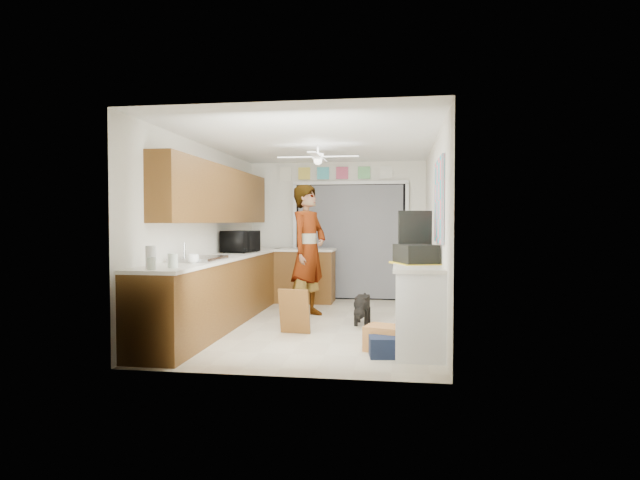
{
  "coord_description": "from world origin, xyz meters",
  "views": [
    {
      "loc": [
        1.13,
        -7.23,
        1.42
      ],
      "look_at": [
        0.0,
        0.4,
        1.15
      ],
      "focal_mm": 30.0,
      "sensor_mm": 36.0,
      "label": 1
    }
  ],
  "objects": [
    {
      "name": "header_frame_4",
      "position": [
        0.9,
        2.47,
        2.3
      ],
      "size": [
        0.22,
        0.02,
        0.22
      ],
      "primitive_type": "cube",
      "color": "silver",
      "rests_on": "wall_back"
    },
    {
      "name": "left_base_cabinets",
      "position": [
        -1.3,
        0.0,
        0.45
      ],
      "size": [
        0.6,
        4.8,
        0.9
      ],
      "primitive_type": "cube",
      "color": "brown",
      "rests_on": "floor"
    },
    {
      "name": "dog",
      "position": [
        0.64,
        0.09,
        0.22
      ],
      "size": [
        0.28,
        0.57,
        0.44
      ],
      "primitive_type": "cube",
      "rotation": [
        0.0,
        0.0,
        -0.06
      ],
      "color": "black",
      "rests_on": "floor"
    },
    {
      "name": "microwave",
      "position": [
        -1.3,
        0.76,
        1.11
      ],
      "size": [
        0.49,
        0.65,
        0.33
      ],
      "primitive_type": "imported",
      "rotation": [
        0.0,
        0.0,
        1.43
      ],
      "color": "black",
      "rests_on": "left_countertop"
    },
    {
      "name": "wall_front",
      "position": [
        0.0,
        -2.5,
        1.25
      ],
      "size": [
        3.2,
        0.0,
        3.2
      ],
      "primitive_type": "plane",
      "rotation": [
        -1.57,
        0.0,
        0.0
      ],
      "color": "silver",
      "rests_on": "ground"
    },
    {
      "name": "wall_left",
      "position": [
        -1.6,
        0.0,
        1.25
      ],
      "size": [
        0.0,
        5.0,
        5.0
      ],
      "primitive_type": "plane",
      "rotation": [
        1.57,
        0.0,
        1.57
      ],
      "color": "silver",
      "rests_on": "ground"
    },
    {
      "name": "navy_crate",
      "position": [
        1.0,
        -1.64,
        0.1
      ],
      "size": [
        0.38,
        0.33,
        0.21
      ],
      "primitive_type": "cube",
      "rotation": [
        0.0,
        0.0,
        0.12
      ],
      "color": "#141C33",
      "rests_on": "floor"
    },
    {
      "name": "door_trim_right",
      "position": [
        1.27,
        2.44,
        1.05
      ],
      "size": [
        0.06,
        0.04,
        2.1
      ],
      "primitive_type": "cube",
      "color": "white",
      "rests_on": "wall_back"
    },
    {
      "name": "route66_sign",
      "position": [
        -0.95,
        2.47,
        2.3
      ],
      "size": [
        0.22,
        0.02,
        0.26
      ],
      "primitive_type": "cube",
      "color": "silver",
      "rests_on": "wall_back"
    },
    {
      "name": "ceiling_fan",
      "position": [
        0.0,
        0.2,
        2.32
      ],
      "size": [
        1.14,
        1.14,
        0.24
      ],
      "primitive_type": "cube",
      "color": "white",
      "rests_on": "ceiling"
    },
    {
      "name": "wall_right",
      "position": [
        1.6,
        0.0,
        1.25
      ],
      "size": [
        0.0,
        5.0,
        5.0
      ],
      "primitive_type": "plane",
      "rotation": [
        1.57,
        0.0,
        -1.57
      ],
      "color": "silver",
      "rests_on": "ground"
    },
    {
      "name": "peninsula_top",
      "position": [
        -0.5,
        2.0,
        0.92
      ],
      "size": [
        1.04,
        0.64,
        0.04
      ],
      "primitive_type": "cube",
      "color": "white",
      "rests_on": "peninsula_base"
    },
    {
      "name": "right_counter_base",
      "position": [
        1.35,
        -1.2,
        0.45
      ],
      "size": [
        0.5,
        1.4,
        0.9
      ],
      "primitive_type": "cube",
      "color": "white",
      "rests_on": "floor"
    },
    {
      "name": "sink_basin",
      "position": [
        -1.29,
        -1.0,
        0.95
      ],
      "size": [
        0.5,
        0.76,
        0.06
      ],
      "primitive_type": "cube",
      "color": "silver",
      "rests_on": "left_countertop"
    },
    {
      "name": "abstract_painting",
      "position": [
        1.58,
        -1.0,
        1.65
      ],
      "size": [
        0.03,
        1.15,
        0.95
      ],
      "primitive_type": "cube",
      "color": "#FF5D78",
      "rests_on": "wall_right"
    },
    {
      "name": "left_countertop",
      "position": [
        -1.29,
        0.0,
        0.92
      ],
      "size": [
        0.62,
        4.8,
        0.04
      ],
      "primitive_type": "cube",
      "color": "white",
      "rests_on": "left_base_cabinets"
    },
    {
      "name": "suitcase_lid",
      "position": [
        1.32,
        -0.77,
        1.3
      ],
      "size": [
        0.4,
        0.17,
        0.5
      ],
      "primitive_type": "cube",
      "rotation": [
        0.0,
        0.0,
        0.36
      ],
      "color": "black",
      "rests_on": "suitcase"
    },
    {
      "name": "peninsula_base",
      "position": [
        -0.5,
        2.0,
        0.45
      ],
      "size": [
        1.0,
        0.6,
        0.9
      ],
      "primitive_type": "cube",
      "color": "brown",
      "rests_on": "floor"
    },
    {
      "name": "door_trim_left",
      "position": [
        -0.77,
        2.44,
        1.05
      ],
      "size": [
        0.06,
        0.04,
        2.1
      ],
      "primitive_type": "cube",
      "color": "white",
      "rests_on": "wall_back"
    },
    {
      "name": "jar_b",
      "position": [
        -1.3,
        -2.25,
        1.0
      ],
      "size": [
        0.1,
        0.1,
        0.12
      ],
      "primitive_type": "cylinder",
      "rotation": [
        0.0,
        0.0,
        0.35
      ],
      "color": "silver",
      "rests_on": "left_countertop"
    },
    {
      "name": "door_trim_head",
      "position": [
        0.25,
        2.44,
        2.12
      ],
      "size": [
        2.1,
        0.04,
        0.06
      ],
      "primitive_type": "cube",
      "color": "white",
      "rests_on": "wall_back"
    },
    {
      "name": "right_counter_top",
      "position": [
        1.34,
        -1.2,
        0.92
      ],
      "size": [
        0.54,
        1.44,
        0.04
      ],
      "primitive_type": "cube",
      "color": "white",
      "rests_on": "right_counter_base"
    },
    {
      "name": "cup",
      "position": [
        -1.2,
        -1.42,
        0.99
      ],
      "size": [
        0.17,
        0.17,
        0.11
      ],
      "primitive_type": "imported",
      "rotation": [
        0.0,
        0.0,
        -0.39
      ],
      "color": "white",
      "rests_on": "left_countertop"
    },
    {
      "name": "jar_a",
      "position": [
        -1.18,
        -2.01,
        1.01
      ],
      "size": [
        0.13,
        0.13,
        0.15
      ],
      "primitive_type": "cylinder",
      "rotation": [
        0.0,
        0.0,
        0.27
      ],
      "color": "silver",
      "rests_on": "left_countertop"
    },
    {
      "name": "header_frame_3",
      "position": [
        0.5,
        2.47,
        2.3
      ],
      "size": [
        0.22,
        0.02,
        0.22
      ],
      "primitive_type": "cube",
      "color": "#6CBD76",
      "rests_on": "wall_back"
    },
    {
      "name": "curtain_panel",
      "position": [
        0.25,
        2.43,
        1.05
      ],
      "size": [
        1.9,
        0.03,
        2.05
      ],
      "primitive_type": "cube",
      "color": "gray",
      "rests_on": "wall_back"
    },
    {
      "name": "suitcase",
      "position": [
        1.32,
        -1.06,
        1.05
      ],
      "size": [
        0.53,
        0.6,
        0.22
      ],
      "primitive_type": "cube",
      "rotation": [
        0.0,
        0.0,
        0.36
      ],
      "color": "black",
      "rests_on": "right_counter_top"
    },
    {
      "name": "header_frame_0",
      "position": [
        -0.6,
        2.47,
        2.3
      ],
      "size": [
        0.22,
        0.02,
        0.22
      ],
      "primitive_type": "cube",
      "color": "#E6CE4C",
      "rests_on": "wall_back"
    },
    {
      "name": "man",
      "position": [
        -0.21,
        0.61,
        0.98
      ],
      "size": [
        0.72,
        0.85,
        1.97
      ],
      "primitive_type": "imported",
      "rotation": [
        0.0,
        0.0,
        1.15
      ],
      "color": "white",
      "rests_on": "floor"
    },
    {
      "name": "cardboard_box",
      "position": [
        1.0,
        -1.38,
        0.14
      ],
      "size": [
        0.52,
        0.45,
        0.28
      ],
      "primitive_type": "cube",
      "rotation": [
        0.0,
        0.0,
        -0.31
      ],
      "color": "#9B5F30",
      "rests_on": "floor"
    },
    {
      "name": "upper_cabinets",
      "position": [
        -1.44,
        0.2,
        1.8
      ],
      "size": [
        0.32,
        4.0,
        0.8
      ],
      "primitive_type": "cube",
      "color": "brown",
      "rests_on": "wall_left"
    },
    {
      "name": "floor",
      "position": [
        0.0,
        0.0,
        0.0
      ],
      "size": [
        5.0,
        5.0,
        0.0
      ],
      "primitive_type": "plane",
      "color": "beige",
      "rests_on": "ground"
    },
    {
      "name": "suitcase_rim",
      "position": [
        1.32,
        -1.06,
        0.94
      ],
      "size": [
        0.61,
        0.7,
        0.02
      ],
      "primitive_type": "cube",
      "rotation": [
        0.0,
        0.0,
        0.36
      ],
      "color": "yellow",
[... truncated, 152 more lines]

